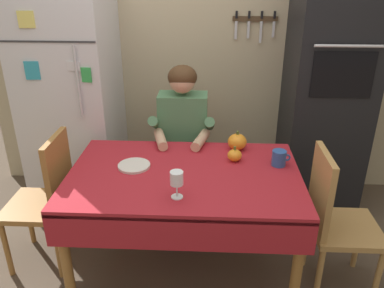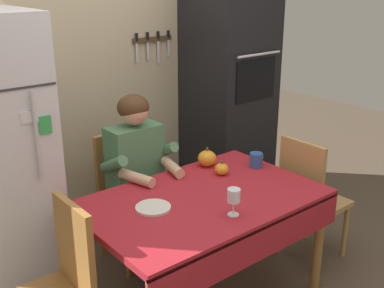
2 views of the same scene
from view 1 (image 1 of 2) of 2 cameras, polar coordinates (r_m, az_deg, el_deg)
ground_plane at (r=2.71m, az=-1.17°, el=-19.13°), size 10.00×10.00×0.00m
back_wall_assembly at (r=3.35m, az=1.15°, el=14.77°), size 3.70×0.13×2.60m
refrigerator at (r=3.26m, az=-17.10°, el=6.16°), size 0.68×0.71×1.80m
wall_oven at (r=3.19m, az=19.34°, el=8.31°), size 0.60×0.64×2.10m
dining_table at (r=2.37m, az=-1.17°, el=-6.25°), size 1.40×0.90×0.74m
chair_behind_person at (r=3.14m, az=-1.13°, el=-1.09°), size 0.40×0.40×0.93m
seated_person at (r=2.87m, az=-1.42°, el=1.34°), size 0.47×0.55×1.25m
chair_left_side at (r=2.72m, az=-20.51°, el=-7.18°), size 0.40×0.40×0.93m
chair_right_side at (r=2.50m, az=20.16°, el=-10.08°), size 0.40×0.40×0.93m
coffee_mug at (r=2.47m, az=12.71°, el=-2.03°), size 0.12×0.09×0.10m
wine_glass at (r=2.05m, az=-2.27°, el=-5.23°), size 0.07×0.07×0.16m
pumpkin_large at (r=2.64m, az=6.67°, el=0.33°), size 0.13×0.13×0.13m
pumpkin_medium at (r=2.48m, az=6.29°, el=-1.65°), size 0.09×0.09×0.10m
serving_tray at (r=2.43m, az=-8.52°, el=-3.17°), size 0.20×0.20×0.02m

